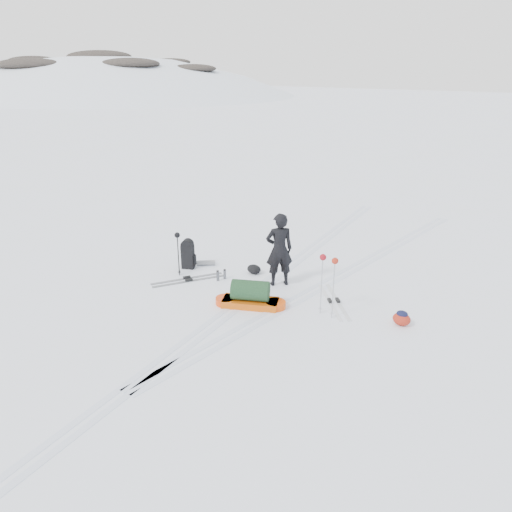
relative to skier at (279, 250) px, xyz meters
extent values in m
plane|color=white|center=(-0.27, -0.53, -0.97)|extent=(200.00, 200.00, 0.00)
ellipsoid|color=white|center=(-70.27, 54.47, -40.97)|extent=(143.00, 121.00, 93.50)
ellipsoid|color=black|center=(-70.27, 54.47, 5.38)|extent=(13.00, 10.00, 2.20)
ellipsoid|color=black|center=(-56.27, 48.47, 4.24)|extent=(10.40, 8.00, 1.76)
ellipsoid|color=black|center=(-83.27, 59.47, 4.44)|extent=(9.10, 7.00, 1.54)
ellipsoid|color=black|center=(-70.27, 40.47, 4.11)|extent=(11.70, 9.00, 1.98)
ellipsoid|color=black|center=(-61.27, 63.47, 4.49)|extent=(7.80, 6.00, 1.32)
ellipsoid|color=black|center=(-78.27, 46.47, 4.67)|extent=(9.88, 7.60, 1.67)
ellipsoid|color=black|center=(-50.27, 56.47, 3.49)|extent=(8.32, 6.40, 1.41)
ellipsoid|color=black|center=(-88.27, 50.47, 3.77)|extent=(7.80, 6.00, 1.32)
cube|color=silver|center=(-0.39, -0.53, -0.96)|extent=(1.40, 17.97, 0.01)
cube|color=silver|center=(-0.15, -0.53, -0.96)|extent=(1.40, 17.97, 0.01)
cube|color=silver|center=(1.01, 1.47, -0.96)|extent=(2.09, 13.88, 0.01)
cube|color=silver|center=(1.25, 1.47, -0.96)|extent=(2.09, 13.88, 0.01)
imported|color=black|center=(0.00, 0.00, 0.00)|extent=(0.83, 0.82, 1.94)
cube|color=#C8510B|center=(0.08, -1.44, -0.89)|extent=(1.44, 1.03, 0.17)
cylinder|color=#F2500E|center=(0.64, -1.20, -0.89)|extent=(0.64, 0.64, 0.17)
cylinder|color=#E53E0D|center=(-0.48, -1.68, -0.89)|extent=(0.64, 0.64, 0.17)
cylinder|color=#16321B|center=(0.08, -1.44, -0.56)|extent=(1.00, 0.79, 0.49)
cube|color=black|center=(-2.71, -0.45, -0.63)|extent=(0.40, 0.35, 0.67)
cylinder|color=black|center=(-2.71, -0.45, -0.27)|extent=(0.39, 0.34, 0.33)
cube|color=black|center=(-2.56, -0.37, -0.73)|extent=(0.14, 0.19, 0.29)
cylinder|color=gray|center=(-2.42, -0.02, -0.90)|extent=(0.51, 0.44, 0.14)
cylinder|color=black|center=(-2.62, -0.94, -0.40)|extent=(0.02, 0.02, 1.13)
cylinder|color=black|center=(-2.56, -0.99, -0.40)|extent=(0.02, 0.02, 1.13)
torus|color=black|center=(-2.62, -0.94, -0.88)|extent=(0.10, 0.10, 0.01)
torus|color=black|center=(-2.56, -0.99, -0.88)|extent=(0.10, 0.10, 0.01)
sphere|color=black|center=(-2.58, -0.97, 0.18)|extent=(0.15, 0.15, 0.15)
cylinder|color=#A8A9AF|center=(1.64, -0.86, -0.28)|extent=(0.02, 0.02, 1.37)
cylinder|color=#A9ABAF|center=(1.96, -0.91, -0.28)|extent=(0.02, 0.02, 1.37)
torus|color=silver|center=(1.64, -0.86, -0.86)|extent=(0.10, 0.10, 0.01)
torus|color=#AAADB2|center=(1.96, -0.91, -0.86)|extent=(0.10, 0.10, 0.01)
sphere|color=maroon|center=(1.64, -0.86, 0.43)|extent=(0.15, 0.15, 0.15)
sphere|color=maroon|center=(1.96, -0.91, 0.43)|extent=(0.15, 0.15, 0.15)
cube|color=gray|center=(-2.08, -1.17, -0.96)|extent=(1.16, 1.68, 0.02)
cube|color=gray|center=(-2.24, -1.06, -0.96)|extent=(1.16, 1.68, 0.02)
cube|color=black|center=(-2.08, -1.17, -0.92)|extent=(0.17, 0.21, 0.05)
cube|color=black|center=(-2.24, -1.06, -0.92)|extent=(0.17, 0.21, 0.05)
cube|color=silver|center=(1.58, -0.22, -0.96)|extent=(1.36, 1.57, 0.02)
cube|color=silver|center=(1.73, -0.10, -0.96)|extent=(1.36, 1.57, 0.02)
cube|color=black|center=(1.58, -0.22, -0.92)|extent=(0.19, 0.20, 0.06)
cube|color=black|center=(1.73, -0.10, -0.92)|extent=(0.19, 0.20, 0.06)
torus|color=#5FC2E8|center=(-0.14, -1.52, -0.94)|extent=(0.50, 0.50, 0.05)
torus|color=#58A5D5|center=(-0.13, -1.48, -0.93)|extent=(0.40, 0.40, 0.04)
ellipsoid|color=maroon|center=(3.39, -0.37, -0.82)|extent=(0.49, 0.44, 0.29)
ellipsoid|color=black|center=(3.39, -0.37, -0.70)|extent=(0.32, 0.29, 0.14)
cylinder|color=#4F5156|center=(-1.47, -0.69, -0.84)|extent=(0.10, 0.10, 0.26)
cylinder|color=slate|center=(-1.40, -0.49, -0.85)|extent=(0.10, 0.10, 0.24)
cylinder|color=black|center=(-1.47, -0.69, -0.69)|extent=(0.08, 0.08, 0.03)
cylinder|color=black|center=(-1.40, -0.49, -0.71)|extent=(0.08, 0.08, 0.03)
ellipsoid|color=black|center=(-0.94, 0.24, -0.84)|extent=(0.48, 0.41, 0.25)
camera|label=1|loc=(6.07, -10.28, 4.47)|focal=35.00mm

